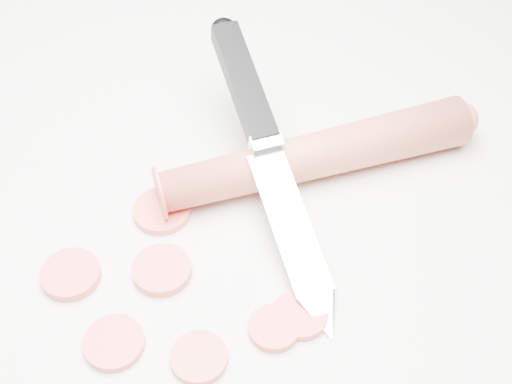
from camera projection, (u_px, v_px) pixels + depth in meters
The scene contains 10 objects.
ground at pixel (254, 215), 0.48m from camera, with size 2.40×2.40×0.00m, color silver.
carrot at pixel (317, 155), 0.49m from camera, with size 0.03×0.03×0.22m, color #C04F3A.
carrot_slice_0 at pixel (71, 275), 0.45m from camera, with size 0.04×0.04×0.01m, color #E14A42.
carrot_slice_1 at pixel (199, 358), 0.41m from camera, with size 0.03×0.03×0.01m, color #E14A42.
carrot_slice_2 at pixel (162, 270), 0.45m from camera, with size 0.04×0.04×0.01m, color #E14A42.
carrot_slice_3 at pixel (300, 314), 0.43m from camera, with size 0.03×0.03×0.01m, color #E14A42.
carrot_slice_4 at pixel (274, 328), 0.42m from camera, with size 0.03×0.03×0.01m, color #E14A42.
carrot_slice_5 at pixel (162, 211), 0.48m from camera, with size 0.04×0.04×0.01m, color #E14A42.
carrot_slice_6 at pixel (114, 343), 0.42m from camera, with size 0.04×0.04×0.01m, color #E14A42.
kitchen_knife at pixel (273, 159), 0.47m from camera, with size 0.19×0.18×0.07m, color silver, non-canonical shape.
Camera 1 is at (0.15, -0.26, 0.38)m, focal length 50.00 mm.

